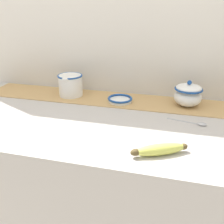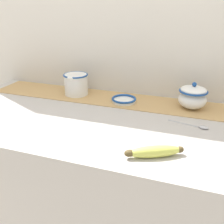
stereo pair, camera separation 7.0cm
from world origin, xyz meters
name	(u,v)px [view 2 (the right image)]	position (x,y,z in m)	size (l,w,h in m)	color
countertop	(114,203)	(0.00, 0.00, 0.45)	(1.56, 0.66, 0.90)	#B7B2AD
back_wall	(138,34)	(0.00, 0.35, 1.20)	(2.36, 0.04, 2.40)	silver
table_runner	(129,101)	(0.00, 0.22, 0.90)	(1.44, 0.21, 0.00)	tan
cream_pitcher	(76,83)	(-0.28, 0.22, 0.96)	(0.12, 0.14, 0.11)	white
sugar_bowl	(193,97)	(0.29, 0.22, 0.96)	(0.12, 0.12, 0.12)	white
small_dish	(124,100)	(-0.02, 0.19, 0.91)	(0.12, 0.12, 0.02)	white
banana	(154,151)	(0.20, -0.22, 0.92)	(0.18, 0.11, 0.04)	#CCD156
spoon	(201,127)	(0.33, 0.03, 0.91)	(0.16, 0.05, 0.01)	#B7B7BC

